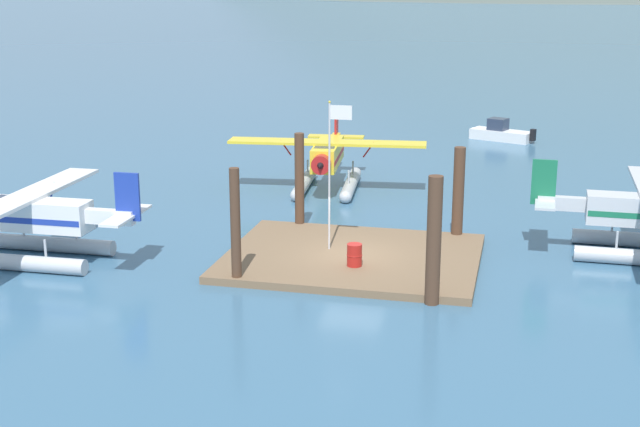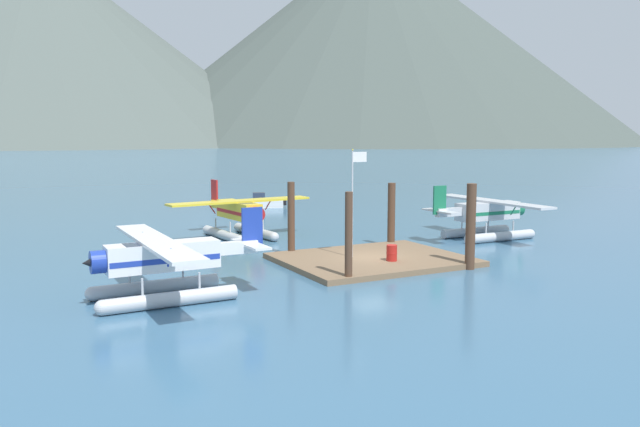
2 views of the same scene
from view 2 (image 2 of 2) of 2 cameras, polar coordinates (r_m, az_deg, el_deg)
ground_plane at (r=35.94m, az=4.74°, el=-4.40°), size 1200.00×1200.00×0.00m
dock_platform at (r=35.91m, az=4.75°, el=-4.17°), size 10.06×8.06×0.30m
piling_near_left at (r=30.58m, az=2.61°, el=-2.17°), size 0.37×0.37×4.44m
piling_near_right at (r=34.51m, az=13.45°, el=-1.17°), size 0.52×0.52×4.60m
piling_far_left at (r=37.50m, az=-2.62°, el=-0.49°), size 0.43×0.43×4.41m
piling_far_right at (r=40.87m, az=6.46°, el=-0.12°), size 0.49×0.49×4.11m
flagpole at (r=35.26m, az=3.12°, el=2.10°), size 0.95×0.10×6.09m
fuel_drum at (r=34.81m, az=6.50°, el=-3.56°), size 0.62×0.62×0.88m
mountain_ridge_west_peak at (r=563.13m, az=4.77°, el=15.14°), size 438.26×438.26×173.69m
mountain_ridge_centre_peak at (r=538.65m, az=-23.94°, el=13.67°), size 400.14×400.14×149.90m
seaplane_silver_stbd_fwd at (r=45.26m, az=14.93°, el=-0.23°), size 7.98×10.41×3.84m
seaplane_yellow_bow_left at (r=44.46m, az=-7.31°, el=-0.18°), size 10.49×7.96×3.84m
seaplane_white_port_aft at (r=28.20m, az=-14.04°, el=-4.49°), size 7.98×10.42×3.84m
boat_white_open_north at (r=63.24m, az=-5.39°, el=0.99°), size 4.63×2.97×1.50m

